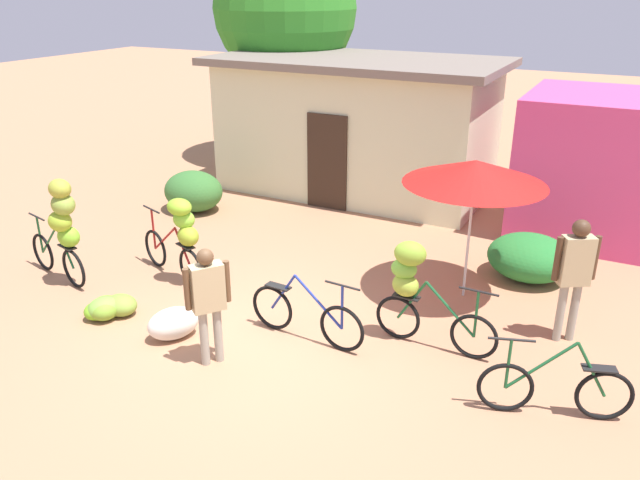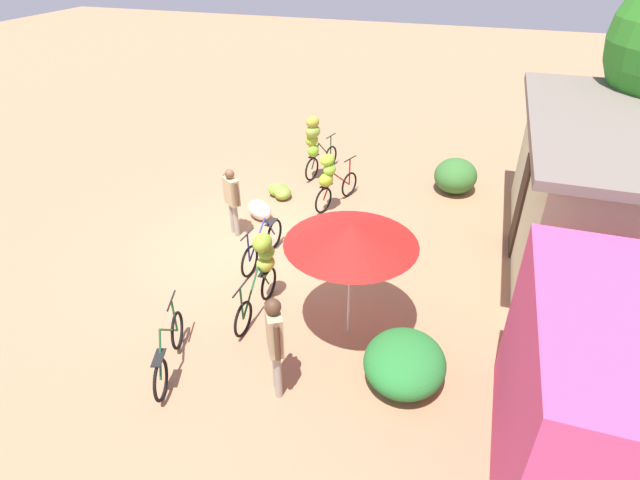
% 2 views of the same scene
% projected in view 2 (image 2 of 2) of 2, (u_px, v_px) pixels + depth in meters
% --- Properties ---
extents(ground_plane, '(60.00, 60.00, 0.00)m').
position_uv_depth(ground_plane, '(260.00, 242.00, 11.00)').
color(ground_plane, '#A97553').
extents(building_low, '(6.28, 3.39, 2.96)m').
position_uv_depth(building_low, '(605.00, 194.00, 9.65)').
color(building_low, beige).
rests_on(building_low, ground).
extents(hedge_bush_front_left, '(1.27, 1.09, 0.85)m').
position_uv_depth(hedge_bush_front_left, '(456.00, 176.00, 12.92)').
color(hedge_bush_front_left, '#356B2E').
rests_on(hedge_bush_front_left, ground).
extents(hedge_bush_front_right, '(1.34, 1.23, 0.73)m').
position_uv_depth(hedge_bush_front_right, '(405.00, 363.00, 7.47)').
color(hedge_bush_front_right, '#267932').
rests_on(hedge_bush_front_right, ground).
extents(market_umbrella, '(2.07, 2.07, 2.15)m').
position_uv_depth(market_umbrella, '(351.00, 234.00, 7.51)').
color(market_umbrella, beige).
rests_on(market_umbrella, ground).
extents(bicycle_leftmost, '(1.60, 0.55, 1.77)m').
position_uv_depth(bicycle_leftmost, '(315.00, 142.00, 13.23)').
color(bicycle_leftmost, black).
rests_on(bicycle_leftmost, ground).
extents(bicycle_near_pile, '(1.65, 0.66, 1.44)m').
position_uv_depth(bicycle_near_pile, '(330.00, 177.00, 11.85)').
color(bicycle_near_pile, black).
rests_on(bicycle_near_pile, ground).
extents(bicycle_center_loaded, '(1.75, 0.19, 0.97)m').
position_uv_depth(bicycle_center_loaded, '(262.00, 246.00, 10.20)').
color(bicycle_center_loaded, black).
rests_on(bicycle_center_loaded, ground).
extents(bicycle_by_shop, '(1.66, 0.39, 1.44)m').
position_uv_depth(bicycle_by_shop, '(262.00, 266.00, 8.74)').
color(bicycle_by_shop, black).
rests_on(bicycle_by_shop, ground).
extents(bicycle_rightmost, '(1.60, 0.59, 0.97)m').
position_uv_depth(bicycle_rightmost, '(169.00, 352.00, 7.68)').
color(bicycle_rightmost, black).
rests_on(bicycle_rightmost, ground).
extents(banana_pile_on_ground, '(0.70, 0.73, 0.33)m').
position_uv_depth(banana_pile_on_ground, '(279.00, 191.00, 12.78)').
color(banana_pile_on_ground, '#76AD3E').
rests_on(banana_pile_on_ground, ground).
extents(produce_sack, '(0.74, 0.83, 0.44)m').
position_uv_depth(produce_sack, '(260.00, 210.00, 11.78)').
color(produce_sack, silver).
rests_on(produce_sack, ground).
extents(person_vendor, '(0.40, 0.48, 1.57)m').
position_uv_depth(person_vendor, '(232.00, 196.00, 10.80)').
color(person_vendor, gray).
rests_on(person_vendor, ground).
extents(person_bystander, '(0.51, 0.38, 1.73)m').
position_uv_depth(person_bystander, '(275.00, 338.00, 6.92)').
color(person_bystander, gray).
rests_on(person_bystander, ground).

